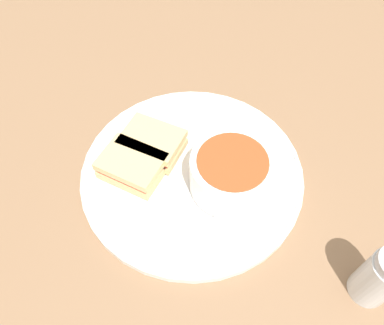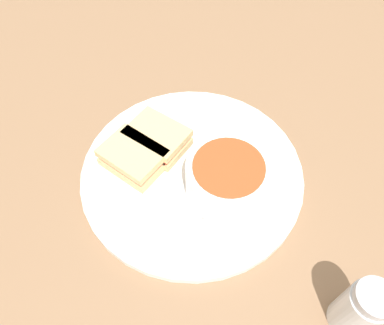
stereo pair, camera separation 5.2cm
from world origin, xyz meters
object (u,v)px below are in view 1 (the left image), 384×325
object	(u,v)px
sandwich_half_far	(132,166)
salt_shaker	(381,277)
soup_bowl	(231,173)
spoon	(229,213)
sandwich_half_near	(152,143)

from	to	relation	value
sandwich_half_far	salt_shaker	world-z (taller)	salt_shaker
soup_bowl	sandwich_half_far	bearing A→B (deg)	-144.92
soup_bowl	spoon	bearing A→B (deg)	-49.32
spoon	sandwich_half_far	xyz separation A→B (m)	(-0.14, -0.04, 0.01)
salt_shaker	sandwich_half_far	bearing A→B (deg)	-164.60
sandwich_half_far	soup_bowl	bearing A→B (deg)	35.08
soup_bowl	sandwich_half_near	size ratio (longest dim) A/B	1.09
sandwich_half_far	salt_shaker	bearing A→B (deg)	15.40
spoon	sandwich_half_near	bearing A→B (deg)	111.64
spoon	sandwich_half_far	bearing A→B (deg)	129.87
soup_bowl	sandwich_half_far	world-z (taller)	soup_bowl
soup_bowl	sandwich_half_near	xyz separation A→B (m)	(-0.12, -0.03, -0.01)
salt_shaker	sandwich_half_near	bearing A→B (deg)	-172.76
soup_bowl	salt_shaker	world-z (taller)	salt_shaker
sandwich_half_near	salt_shaker	xyz separation A→B (m)	(0.33, 0.04, 0.01)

